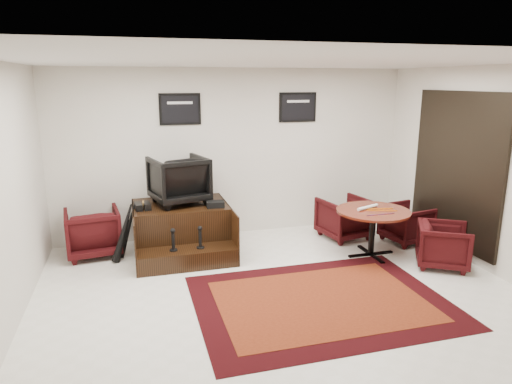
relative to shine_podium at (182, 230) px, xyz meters
The scene contains 16 objects.
ground 2.12m from the shine_podium, 60.79° to the right, with size 6.00×6.00×0.00m, color white.
room_shell 2.65m from the shine_podium, 49.99° to the right, with size 6.02×5.02×2.81m.
area_rug 2.58m from the shine_podium, 56.59° to the right, with size 2.99×2.24×0.01m.
shine_podium is the anchor object (origin of this frame).
shine_chair 0.82m from the shine_podium, 90.00° to the left, with size 0.79×0.74×0.81m, color black.
shoes_pair 0.72m from the shine_podium, behind, with size 0.25×0.28×0.10m.
polish_kit 0.70m from the shine_podium, 25.73° to the right, with size 0.26×0.18×0.09m, color black.
umbrella_black 0.89m from the shine_podium, 166.90° to the right, with size 0.34×0.13×0.90m, color black, non-canonical shape.
umbrella_hooked 0.81m from the shine_podium, behind, with size 0.31×0.12×0.83m, color black, non-canonical shape.
armchair_side 1.33m from the shine_podium, behind, with size 0.77×0.72×0.79m, color black.
meeting_table 2.92m from the shine_podium, 18.96° to the right, with size 1.09×1.09×0.71m.
table_chair_back 2.71m from the shine_podium, ahead, with size 0.74×0.69×0.76m, color black.
table_chair_window 3.66m from the shine_podium, ahead, with size 0.67×0.63×0.69m, color black.
table_chair_corner 3.86m from the shine_podium, 24.41° to the right, with size 0.67×0.63×0.69m, color black.
paper_roll 2.86m from the shine_podium, 17.64° to the right, with size 0.05×0.05×0.42m, color white.
table_clutter 3.02m from the shine_podium, 19.85° to the right, with size 0.57×0.32×0.01m.
Camera 1 is at (-1.72, -4.94, 2.59)m, focal length 32.00 mm.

